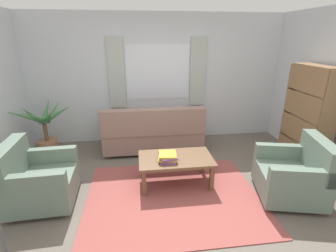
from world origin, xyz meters
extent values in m
plane|color=#6B6056|center=(0.00, 0.00, 0.00)|extent=(6.24, 6.24, 0.00)
cube|color=silver|center=(0.00, 2.26, 1.30)|extent=(5.32, 0.12, 2.60)
cube|color=white|center=(0.00, 2.20, 1.45)|extent=(1.30, 0.01, 1.10)
cube|color=#B2BCB2|center=(-0.83, 2.17, 1.45)|extent=(0.32, 0.06, 1.40)
cube|color=#B2BCB2|center=(0.83, 2.17, 1.45)|extent=(0.32, 0.06, 1.40)
cube|color=#9E4C47|center=(0.00, 0.00, 0.01)|extent=(2.41, 1.91, 0.01)
cube|color=gray|center=(-0.16, 1.65, 0.25)|extent=(1.90, 0.80, 0.38)
cube|color=gray|center=(-0.16, 1.33, 0.68)|extent=(1.90, 0.20, 0.48)
cube|color=gray|center=(0.71, 1.65, 0.56)|extent=(0.16, 0.80, 0.24)
cube|color=gray|center=(-1.03, 1.65, 0.56)|extent=(0.16, 0.80, 0.24)
cylinder|color=brown|center=(0.69, 1.95, 0.03)|extent=(0.06, 0.06, 0.06)
cylinder|color=brown|center=(-1.01, 1.95, 0.03)|extent=(0.06, 0.06, 0.06)
cylinder|color=brown|center=(0.69, 1.35, 0.03)|extent=(0.06, 0.06, 0.06)
cylinder|color=brown|center=(-1.01, 1.35, 0.03)|extent=(0.06, 0.06, 0.06)
cube|color=slate|center=(-1.74, 0.13, 0.24)|extent=(0.84, 0.88, 0.36)
cube|color=slate|center=(-2.07, 0.11, 0.65)|extent=(0.22, 0.85, 0.46)
cube|color=slate|center=(-1.73, -0.23, 0.53)|extent=(0.80, 0.16, 0.22)
cube|color=slate|center=(-1.76, 0.49, 0.53)|extent=(0.80, 0.16, 0.22)
cylinder|color=brown|center=(-1.41, -0.20, 0.03)|extent=(0.05, 0.05, 0.06)
cylinder|color=brown|center=(-1.44, 0.48, 0.03)|extent=(0.05, 0.05, 0.06)
cylinder|color=brown|center=(-2.05, -0.23, 0.03)|extent=(0.05, 0.05, 0.06)
cylinder|color=brown|center=(-2.08, 0.45, 0.03)|extent=(0.05, 0.05, 0.06)
cube|color=slate|center=(1.59, -0.18, 0.24)|extent=(0.97, 1.00, 0.36)
cube|color=slate|center=(1.91, -0.26, 0.65)|extent=(0.37, 0.86, 0.46)
cube|color=slate|center=(1.68, 0.17, 0.53)|extent=(0.81, 0.30, 0.22)
cube|color=slate|center=(1.51, -0.53, 0.53)|extent=(0.81, 0.30, 0.22)
cylinder|color=brown|center=(1.36, 0.22, 0.03)|extent=(0.05, 0.05, 0.06)
cylinder|color=brown|center=(1.20, -0.44, 0.03)|extent=(0.05, 0.05, 0.06)
cylinder|color=brown|center=(1.98, 0.08, 0.03)|extent=(0.05, 0.05, 0.06)
cylinder|color=brown|center=(1.83, -0.59, 0.03)|extent=(0.05, 0.05, 0.06)
cube|color=brown|center=(0.09, 0.35, 0.42)|extent=(1.10, 0.64, 0.04)
cube|color=brown|center=(-0.40, 0.09, 0.20)|extent=(0.06, 0.06, 0.40)
cube|color=brown|center=(0.58, 0.09, 0.20)|extent=(0.06, 0.06, 0.40)
cube|color=brown|center=(-0.40, 0.61, 0.20)|extent=(0.06, 0.06, 0.40)
cube|color=brown|center=(0.58, 0.61, 0.20)|extent=(0.06, 0.06, 0.40)
cube|color=#7F478C|center=(-0.03, 0.30, 0.45)|extent=(0.26, 0.34, 0.03)
cube|color=gold|center=(-0.04, 0.30, 0.48)|extent=(0.30, 0.30, 0.03)
cube|color=#7F478C|center=(-0.04, 0.29, 0.51)|extent=(0.26, 0.31, 0.03)
cube|color=gold|center=(-0.04, 0.29, 0.53)|extent=(0.27, 0.28, 0.03)
cylinder|color=#9E6B4C|center=(-2.17, 1.65, 0.14)|extent=(0.36, 0.36, 0.29)
cylinder|color=brown|center=(-2.17, 1.65, 0.45)|extent=(0.07, 0.07, 0.33)
cone|color=#47894C|center=(-1.89, 1.64, 0.82)|extent=(0.55, 0.12, 0.37)
cone|color=#47894C|center=(-2.05, 1.87, 0.80)|extent=(0.28, 0.44, 0.42)
cone|color=#47894C|center=(-2.19, 1.93, 0.81)|extent=(0.12, 0.53, 0.38)
cone|color=#47894C|center=(-2.40, 1.72, 0.79)|extent=(0.45, 0.23, 0.35)
cone|color=#47894C|center=(-2.44, 1.49, 0.84)|extent=(0.52, 0.43, 0.41)
cone|color=#47894C|center=(-2.19, 1.32, 0.85)|extent=(0.12, 0.63, 0.41)
cone|color=#47894C|center=(-1.99, 1.42, 0.83)|extent=(0.38, 0.52, 0.41)
cube|color=olive|center=(2.38, 0.24, 0.85)|extent=(0.30, 0.04, 1.70)
cube|color=olive|center=(2.38, 1.14, 0.85)|extent=(0.30, 0.04, 1.70)
cube|color=olive|center=(2.24, 0.69, 0.85)|extent=(0.02, 0.90, 1.70)
cube|color=olive|center=(2.38, 0.69, 0.01)|extent=(0.30, 0.86, 0.02)
cube|color=olive|center=(2.38, 0.69, 0.43)|extent=(0.30, 0.86, 0.02)
cube|color=olive|center=(2.38, 0.69, 0.86)|extent=(0.30, 0.86, 0.02)
cube|color=olive|center=(2.38, 0.69, 1.28)|extent=(0.30, 0.86, 0.02)
cube|color=olive|center=(2.38, 0.69, 1.71)|extent=(0.30, 0.86, 0.02)
cube|color=beige|center=(2.38, 0.35, 0.58)|extent=(0.23, 0.09, 0.27)
cube|color=#387F4C|center=(2.38, 0.44, 0.59)|extent=(0.27, 0.05, 0.29)
cube|color=beige|center=(2.38, 0.50, 0.55)|extent=(0.28, 0.06, 0.22)
cube|color=#2D2D33|center=(2.38, 0.58, 0.54)|extent=(0.24, 0.07, 0.19)
cube|color=#7F478C|center=(2.38, 0.66, 0.55)|extent=(0.28, 0.07, 0.21)
camera|label=1|loc=(-0.44, -2.87, 2.14)|focal=26.14mm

